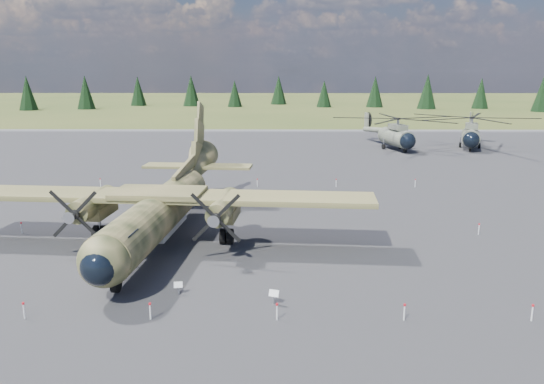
{
  "coord_description": "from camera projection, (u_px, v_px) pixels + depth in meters",
  "views": [
    {
      "loc": [
        1.98,
        -36.59,
        11.51
      ],
      "look_at": [
        1.62,
        2.0,
        2.68
      ],
      "focal_mm": 35.0,
      "sensor_mm": 36.0,
      "label": 1
    }
  ],
  "objects": [
    {
      "name": "helicopter_near",
      "position": [
        396.0,
        127.0,
        78.11
      ],
      "size": [
        22.95,
        24.17,
        4.84
      ],
      "rotation": [
        0.0,
        0.0,
        0.23
      ],
      "color": "slate",
      "rests_on": "ground"
    },
    {
      "name": "apron",
      "position": [
        255.0,
        201.0,
        48.0
      ],
      "size": [
        120.0,
        120.0,
        0.04
      ],
      "primitive_type": "cube",
      "color": "slate",
      "rests_on": "ground"
    },
    {
      "name": "helicopter_mid",
      "position": [
        472.0,
        126.0,
        79.22
      ],
      "size": [
        24.31,
        24.46,
        4.88
      ],
      "rotation": [
        0.0,
        0.0,
        -0.32
      ],
      "color": "slate",
      "rests_on": "ground"
    },
    {
      "name": "barrier_fence",
      "position": [
        243.0,
        228.0,
        38.07
      ],
      "size": [
        33.12,
        29.62,
        0.85
      ],
      "color": "white",
      "rests_on": "ground"
    },
    {
      "name": "treeline",
      "position": [
        258.0,
        154.0,
        43.58
      ],
      "size": [
        304.63,
        306.23,
        10.99
      ],
      "color": "black",
      "rests_on": "ground"
    },
    {
      "name": "transport_plane",
      "position": [
        164.0,
        202.0,
        36.39
      ],
      "size": [
        28.71,
        26.02,
        9.45
      ],
      "rotation": [
        0.0,
        0.0,
        -0.08
      ],
      "color": "#31391F",
      "rests_on": "ground"
    },
    {
      "name": "info_placard_left",
      "position": [
        178.0,
        286.0,
        27.82
      ],
      "size": [
        0.48,
        0.26,
        0.72
      ],
      "rotation": [
        0.0,
        0.0,
        0.16
      ],
      "color": "gray",
      "rests_on": "ground"
    },
    {
      "name": "ground",
      "position": [
        249.0,
        234.0,
        38.25
      ],
      "size": [
        500.0,
        500.0,
        0.0
      ],
      "primitive_type": "plane",
      "color": "brown",
      "rests_on": "ground"
    },
    {
      "name": "info_placard_right",
      "position": [
        274.0,
        295.0,
        26.63
      ],
      "size": [
        0.54,
        0.36,
        0.79
      ],
      "rotation": [
        0.0,
        0.0,
        -0.32
      ],
      "color": "gray",
      "rests_on": "ground"
    }
  ]
}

